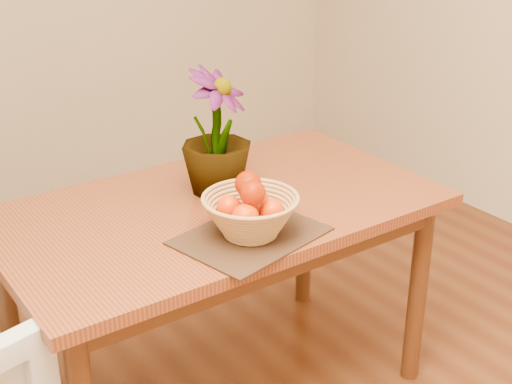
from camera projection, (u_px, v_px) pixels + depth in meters
table at (219, 228)px, 2.31m from camera, size 1.40×0.80×0.75m
placemat at (251, 236)px, 2.06m from camera, size 0.46×0.38×0.01m
wicker_basket at (250, 217)px, 2.03m from camera, size 0.28×0.28×0.12m
orange_pile at (250, 199)px, 2.01m from camera, size 0.17×0.16×0.14m
potted_plant at (216, 133)px, 2.27m from camera, size 0.32×0.32×0.41m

